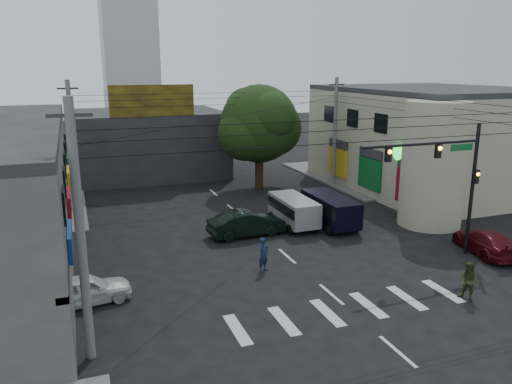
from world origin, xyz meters
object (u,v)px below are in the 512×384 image
traffic_gantry (449,170)px  white_compact (86,290)px  utility_pole_near_left (80,235)px  traffic_officer (264,255)px  pedestrian_olive (469,282)px  utility_pole_far_right (335,133)px  dark_sedan (247,224)px  silver_minivan (294,212)px  utility_pole_far_left (73,146)px  navy_van (330,211)px  maroon_sedan (486,242)px  street_tree (259,124)px

traffic_gantry → white_compact: size_ratio=1.77×
utility_pole_near_left → white_compact: 5.92m
traffic_officer → pedestrian_olive: 9.58m
utility_pole_far_right → dark_sedan: 15.69m
white_compact → utility_pole_near_left: bearing=172.2°
silver_minivan → pedestrian_olive: (2.88, -12.32, -0.06)m
utility_pole_far_right → silver_minivan: (-7.98, -9.27, -3.66)m
utility_pole_far_left → traffic_officer: (8.56, -15.45, -3.71)m
white_compact → pedestrian_olive: (15.90, -5.51, 0.22)m
silver_minivan → traffic_gantry: bearing=-145.7°
traffic_gantry → pedestrian_olive: (-2.43, -4.59, -3.95)m
silver_minivan → navy_van: size_ratio=0.88×
dark_sedan → white_compact: bearing=118.8°
utility_pole_near_left → dark_sedan: 14.68m
utility_pole_near_left → utility_pole_far_right: bearing=44.3°
white_compact → maroon_sedan: 21.04m
navy_van → white_compact: bearing=112.3°
utility_pole_far_left → traffic_officer: size_ratio=5.19×
navy_van → traffic_officer: navy_van is taller
traffic_gantry → pedestrian_olive: size_ratio=4.08×
silver_minivan → navy_van: (2.24, -0.77, 0.05)m
utility_pole_far_right → pedestrian_olive: 22.50m
utility_pole_near_left → utility_pole_far_right: size_ratio=1.00×
utility_pole_near_left → silver_minivan: bearing=40.8°
street_tree → maroon_sedan: bearing=-70.5°
white_compact → traffic_officer: size_ratio=2.29×
dark_sedan → pedestrian_olive: pedestrian_olive is taller
dark_sedan → utility_pole_far_right: bearing=-52.4°
utility_pole_far_left → silver_minivan: size_ratio=2.09×
navy_van → pedestrian_olive: (0.64, -11.56, -0.11)m
maroon_sedan → traffic_officer: bearing=3.0°
traffic_officer → pedestrian_olive: (7.34, -6.15, -0.00)m
utility_pole_far_right → utility_pole_near_left: bearing=-135.7°
utility_pole_near_left → dark_sedan: (9.55, 10.48, -3.82)m
white_compact → maroon_sedan: (21.00, -1.30, 0.01)m
utility_pole_far_left → white_compact: bearing=-90.0°
navy_van → utility_pole_near_left: bearing=125.1°
street_tree → utility_pole_far_right: 6.63m
dark_sedan → traffic_officer: size_ratio=2.72×
utility_pole_near_left → traffic_gantry: bearing=10.8°
traffic_gantry → dark_sedan: bearing=141.5°
pedestrian_olive → street_tree: bearing=159.5°
street_tree → dark_sedan: street_tree is taller
silver_minivan → pedestrian_olive: bearing=-167.0°
navy_van → traffic_gantry: bearing=-155.6°
utility_pole_far_left → traffic_officer: bearing=-61.0°
dark_sedan → silver_minivan: silver_minivan is taller
silver_minivan → white_compact: bearing=117.5°
white_compact → utility_pole_far_right: bearing=-60.3°
white_compact → pedestrian_olive: size_ratio=2.30×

